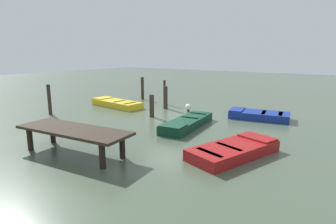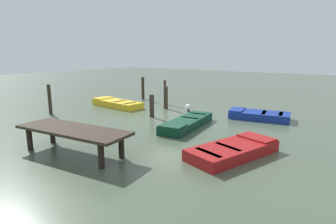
{
  "view_description": "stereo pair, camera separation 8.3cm",
  "coord_description": "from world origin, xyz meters",
  "px_view_note": "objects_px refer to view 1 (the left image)",
  "views": [
    {
      "loc": [
        -8.77,
        12.46,
        3.61
      ],
      "look_at": [
        0.0,
        0.0,
        0.35
      ],
      "focal_mm": 29.74,
      "sensor_mm": 36.0,
      "label": 1
    },
    {
      "loc": [
        -8.84,
        12.41,
        3.61
      ],
      "look_at": [
        0.0,
        0.0,
        0.35
      ],
      "focal_mm": 29.74,
      "sensor_mm": 36.0,
      "label": 2
    }
  ],
  "objects_px": {
    "mooring_piling_center": "(49,99)",
    "mooring_piling_near_right": "(165,92)",
    "dock_segment": "(74,132)",
    "marker_buoy": "(188,107)",
    "rowboat_dark_green": "(187,123)",
    "mooring_piling_mid_right": "(142,88)",
    "rowboat_blue": "(259,115)",
    "mooring_piling_far_right": "(152,106)",
    "mooring_piling_far_left": "(166,97)",
    "rowboat_yellow": "(116,103)",
    "rowboat_red": "(234,150)"
  },
  "relations": [
    {
      "from": "mooring_piling_center",
      "to": "mooring_piling_near_right",
      "type": "xyz_separation_m",
      "value": [
        -3.64,
        -6.62,
        -0.04
      ]
    },
    {
      "from": "dock_segment",
      "to": "marker_buoy",
      "type": "xyz_separation_m",
      "value": [
        0.45,
        -8.74,
        -0.53
      ]
    },
    {
      "from": "dock_segment",
      "to": "rowboat_dark_green",
      "type": "distance_m",
      "value": 5.76
    },
    {
      "from": "mooring_piling_center",
      "to": "mooring_piling_mid_right",
      "type": "bearing_deg",
      "value": -97.69
    },
    {
      "from": "rowboat_blue",
      "to": "mooring_piling_far_right",
      "type": "xyz_separation_m",
      "value": [
        5.14,
        3.06,
        0.43
      ]
    },
    {
      "from": "mooring_piling_center",
      "to": "mooring_piling_near_right",
      "type": "bearing_deg",
      "value": -118.82
    },
    {
      "from": "mooring_piling_far_left",
      "to": "mooring_piling_near_right",
      "type": "distance_m",
      "value": 1.6
    },
    {
      "from": "mooring_piling_mid_right",
      "to": "mooring_piling_far_right",
      "type": "bearing_deg",
      "value": 135.11
    },
    {
      "from": "rowboat_yellow",
      "to": "marker_buoy",
      "type": "relative_size",
      "value": 8.4
    },
    {
      "from": "rowboat_red",
      "to": "mooring_piling_center",
      "type": "relative_size",
      "value": 2.12
    },
    {
      "from": "dock_segment",
      "to": "rowboat_blue",
      "type": "bearing_deg",
      "value": -118.34
    },
    {
      "from": "rowboat_blue",
      "to": "mooring_piling_far_right",
      "type": "distance_m",
      "value": 6.0
    },
    {
      "from": "dock_segment",
      "to": "mooring_piling_mid_right",
      "type": "relative_size",
      "value": 2.62
    },
    {
      "from": "mooring_piling_far_right",
      "to": "rowboat_red",
      "type": "bearing_deg",
      "value": 153.49
    },
    {
      "from": "dock_segment",
      "to": "mooring_piling_far_left",
      "type": "xyz_separation_m",
      "value": [
        2.19,
        -8.72,
        -0.08
      ]
    },
    {
      "from": "rowboat_red",
      "to": "mooring_piling_near_right",
      "type": "bearing_deg",
      "value": 67.32
    },
    {
      "from": "mooring_piling_mid_right",
      "to": "mooring_piling_far_right",
      "type": "distance_m",
      "value": 6.26
    },
    {
      "from": "rowboat_dark_green",
      "to": "mooring_piling_mid_right",
      "type": "xyz_separation_m",
      "value": [
        7.22,
        -5.13,
        0.66
      ]
    },
    {
      "from": "mooring_piling_far_left",
      "to": "dock_segment",
      "type": "bearing_deg",
      "value": 104.07
    },
    {
      "from": "rowboat_blue",
      "to": "mooring_piling_far_left",
      "type": "xyz_separation_m",
      "value": [
        5.93,
        0.62,
        0.52
      ]
    },
    {
      "from": "marker_buoy",
      "to": "mooring_piling_near_right",
      "type": "bearing_deg",
      "value": -24.43
    },
    {
      "from": "rowboat_red",
      "to": "mooring_piling_mid_right",
      "type": "distance_m",
      "value": 13.03
    },
    {
      "from": "rowboat_dark_green",
      "to": "mooring_piling_far_right",
      "type": "bearing_deg",
      "value": -111.26
    },
    {
      "from": "mooring_piling_near_right",
      "to": "dock_segment",
      "type": "bearing_deg",
      "value": 107.65
    },
    {
      "from": "mooring_piling_mid_right",
      "to": "mooring_piling_far_left",
      "type": "xyz_separation_m",
      "value": [
        -3.64,
        1.97,
        -0.14
      ]
    },
    {
      "from": "rowboat_dark_green",
      "to": "mooring_piling_mid_right",
      "type": "relative_size",
      "value": 2.37
    },
    {
      "from": "rowboat_blue",
      "to": "mooring_piling_center",
      "type": "relative_size",
      "value": 1.88
    },
    {
      "from": "dock_segment",
      "to": "rowboat_dark_green",
      "type": "relative_size",
      "value": 1.11
    },
    {
      "from": "rowboat_yellow",
      "to": "mooring_piling_mid_right",
      "type": "relative_size",
      "value": 2.31
    },
    {
      "from": "rowboat_red",
      "to": "rowboat_dark_green",
      "type": "distance_m",
      "value": 4.16
    },
    {
      "from": "mooring_piling_far_left",
      "to": "mooring_piling_far_right",
      "type": "distance_m",
      "value": 2.57
    },
    {
      "from": "rowboat_yellow",
      "to": "rowboat_dark_green",
      "type": "xyz_separation_m",
      "value": [
        -6.76,
        1.83,
        -0.0
      ]
    },
    {
      "from": "mooring_piling_mid_right",
      "to": "mooring_piling_center",
      "type": "relative_size",
      "value": 0.98
    },
    {
      "from": "mooring_piling_far_left",
      "to": "rowboat_dark_green",
      "type": "bearing_deg",
      "value": 138.53
    },
    {
      "from": "rowboat_red",
      "to": "mooring_piling_center",
      "type": "distance_m",
      "value": 11.64
    },
    {
      "from": "mooring_piling_near_right",
      "to": "mooring_piling_far_left",
      "type": "bearing_deg",
      "value": 128.19
    },
    {
      "from": "rowboat_blue",
      "to": "dock_segment",
      "type": "bearing_deg",
      "value": 57.69
    },
    {
      "from": "rowboat_blue",
      "to": "mooring_piling_mid_right",
      "type": "xyz_separation_m",
      "value": [
        9.57,
        -1.36,
        0.66
      ]
    },
    {
      "from": "mooring_piling_near_right",
      "to": "rowboat_red",
      "type": "bearing_deg",
      "value": 139.58
    },
    {
      "from": "dock_segment",
      "to": "mooring_piling_near_right",
      "type": "distance_m",
      "value": 10.47
    },
    {
      "from": "dock_segment",
      "to": "mooring_piling_far_right",
      "type": "bearing_deg",
      "value": -83.93
    },
    {
      "from": "mooring_piling_far_left",
      "to": "rowboat_red",
      "type": "bearing_deg",
      "value": 141.61
    },
    {
      "from": "rowboat_blue",
      "to": "mooring_piling_far_left",
      "type": "height_order",
      "value": "mooring_piling_far_left"
    },
    {
      "from": "rowboat_red",
      "to": "rowboat_blue",
      "type": "relative_size",
      "value": 1.13
    },
    {
      "from": "rowboat_dark_green",
      "to": "rowboat_yellow",
      "type": "bearing_deg",
      "value": -111.98
    },
    {
      "from": "rowboat_dark_green",
      "to": "marker_buoy",
      "type": "distance_m",
      "value": 3.68
    },
    {
      "from": "mooring_piling_near_right",
      "to": "marker_buoy",
      "type": "xyz_separation_m",
      "value": [
        -2.72,
        1.24,
        -0.57
      ]
    },
    {
      "from": "rowboat_red",
      "to": "rowboat_blue",
      "type": "bearing_deg",
      "value": 27.49
    },
    {
      "from": "rowboat_blue",
      "to": "mooring_piling_far_left",
      "type": "relative_size",
      "value": 2.28
    },
    {
      "from": "mooring_piling_far_left",
      "to": "mooring_piling_center",
      "type": "height_order",
      "value": "mooring_piling_center"
    }
  ]
}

